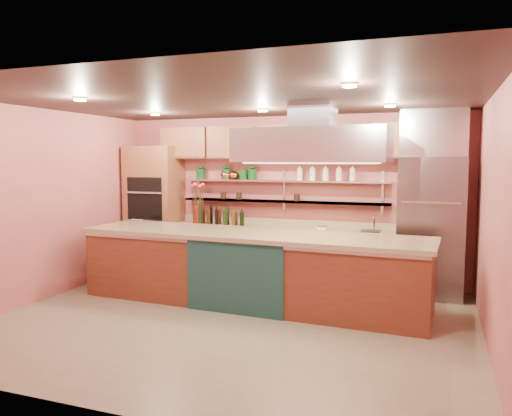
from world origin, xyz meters
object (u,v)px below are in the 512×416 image
at_px(flower_vase, 198,214).
at_px(copper_kettle, 234,175).
at_px(island, 250,268).
at_px(kitchen_scale, 322,227).
at_px(refrigerator, 431,227).
at_px(green_canister, 243,175).

height_order(flower_vase, copper_kettle, copper_kettle).
relative_size(island, kitchen_scale, 31.17).
height_order(island, flower_vase, flower_vase).
distance_m(refrigerator, kitchen_scale, 1.66).
distance_m(flower_vase, green_canister, 1.07).
xyz_separation_m(flower_vase, green_canister, (0.78, 0.22, 0.70)).
height_order(copper_kettle, green_canister, green_canister).
bearing_deg(green_canister, flower_vase, -164.17).
distance_m(kitchen_scale, green_canister, 1.70).
height_order(island, green_canister, green_canister).
distance_m(flower_vase, copper_kettle, 0.94).
bearing_deg(island, green_canister, 117.18).
bearing_deg(refrigerator, kitchen_scale, 179.65).
distance_m(refrigerator, copper_kettle, 3.38).
relative_size(kitchen_scale, copper_kettle, 0.84).
distance_m(copper_kettle, green_canister, 0.18).
relative_size(flower_vase, green_canister, 1.95).
xyz_separation_m(island, kitchen_scale, (0.74, 1.35, 0.46)).
bearing_deg(kitchen_scale, island, -123.90).
height_order(flower_vase, green_canister, green_canister).
height_order(flower_vase, kitchen_scale, flower_vase).
bearing_deg(island, refrigerator, 31.53).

